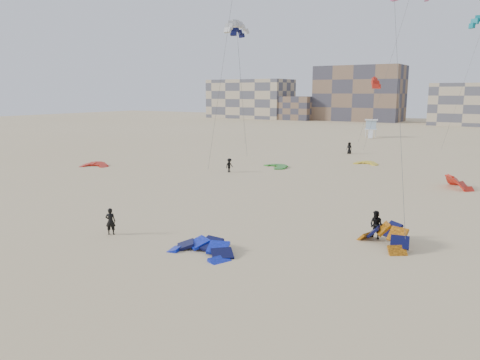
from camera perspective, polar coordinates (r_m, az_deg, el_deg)
The scene contains 18 objects.
ground at distance 31.16m, azimuth -10.45°, elevation -7.09°, with size 320.00×320.00×0.00m, color beige.
kite_ground_blue at distance 28.15m, azimuth -4.76°, elevation -8.89°, with size 4.19×4.24×1.27m, color #1825E6, non-canonical shape.
kite_ground_orange at distance 30.68m, azimuth 17.14°, elevation -7.68°, with size 3.65×3.02×2.20m, color orange, non-canonical shape.
kite_ground_red at distance 63.13m, azimuth -17.33°, elevation 1.60°, with size 3.49×3.63×0.90m, color red, non-canonical shape.
kite_ground_green at distance 59.76m, azimuth 4.42°, elevation 1.56°, with size 3.54×3.74×0.50m, color green, non-canonical shape.
kite_ground_red_far at distance 51.49m, azimuth 25.11°, elevation -0.89°, with size 3.72×3.22×2.13m, color red, non-canonical shape.
kite_ground_yellow at distance 64.35m, azimuth 15.09°, elevation 1.88°, with size 2.92×3.04×0.62m, color yellow, non-canonical shape.
kitesurfer_main at distance 32.52m, azimuth -15.51°, elevation -4.88°, with size 0.67×0.44×1.83m, color black.
kitesurfer_b at distance 31.73m, azimuth 16.26°, elevation -5.28°, with size 0.90×0.70×1.85m, color black.
kitesurfer_c at distance 55.79m, azimuth -1.30°, elevation 1.81°, with size 1.08×0.62×1.66m, color black.
kitesurfer_e at distance 74.60m, azimuth 13.18°, elevation 3.82°, with size 0.88×0.57×1.80m, color black.
kite_fly_grey at distance 67.53m, azimuth -0.40°, elevation 18.00°, with size 6.46×6.20×18.52m.
kite_fly_navy at distance 85.36m, azimuth -0.36°, elevation 17.55°, with size 7.05×7.43×20.09m.
kite_fly_red at distance 84.54m, azimuth 16.24°, elevation 11.16°, with size 4.32×4.59×11.19m.
lifeguard_tower_far at distance 103.40m, azimuth 15.67°, elevation 6.07°, with size 3.26×5.47×3.75m.
condo_west_a at distance 176.58m, azimuth 1.27°, elevation 9.86°, with size 30.00×15.00×14.00m, color tan.
condo_west_b at distance 163.67m, azimuth 14.34°, elevation 10.18°, with size 28.00×14.00×18.00m, color brown.
condo_fill_left at distance 165.51m, azimuth 6.93°, elevation 8.70°, with size 12.00×10.00×8.00m, color brown.
Camera 1 is at (20.21, -21.78, 9.40)m, focal length 35.00 mm.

